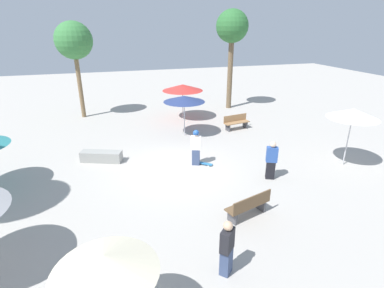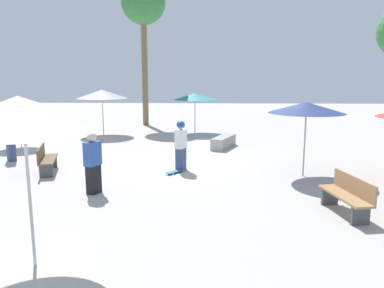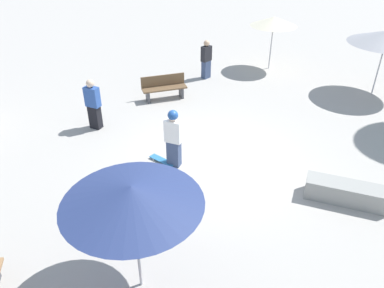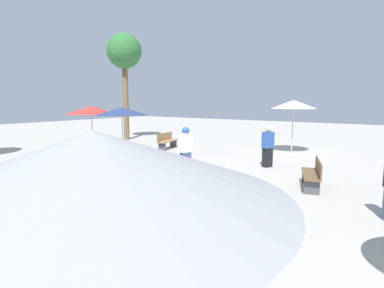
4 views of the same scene
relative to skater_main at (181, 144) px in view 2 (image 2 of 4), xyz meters
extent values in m
plane|color=#ADA8A0|center=(0.94, 0.16, -0.88)|extent=(60.00, 60.00, 0.00)
cube|color=#38476B|center=(0.00, 0.00, -0.51)|extent=(0.40, 0.35, 0.74)
cube|color=white|center=(0.00, 0.00, 0.16)|extent=(0.49, 0.39, 0.61)
sphere|color=beige|center=(0.00, 0.00, 0.59)|extent=(0.24, 0.24, 0.24)
sphere|color=#1E478C|center=(0.00, 0.00, 0.62)|extent=(0.27, 0.27, 0.27)
cube|color=teal|center=(-0.33, 0.13, -0.82)|extent=(0.74, 0.67, 0.02)
cylinder|color=silver|center=(-0.57, 0.22, -0.85)|extent=(0.06, 0.06, 0.05)
cylinder|color=silver|center=(-0.47, 0.35, -0.85)|extent=(0.06, 0.06, 0.05)
cylinder|color=silver|center=(-0.19, -0.09, -0.85)|extent=(0.06, 0.06, 0.05)
cylinder|color=silver|center=(-0.08, 0.04, -0.85)|extent=(0.06, 0.06, 0.05)
cube|color=gray|center=(4.04, -1.56, -0.64)|extent=(1.91, 1.16, 0.48)
cube|color=#47474C|center=(0.16, 4.37, -0.68)|extent=(0.19, 0.40, 0.40)
cube|color=#47474C|center=(-1.03, 4.00, -0.68)|extent=(0.19, 0.40, 0.40)
cube|color=brown|center=(-0.43, 4.19, -0.45)|extent=(1.66, 0.89, 0.05)
cube|color=brown|center=(-0.49, 4.38, -0.23)|extent=(1.54, 0.50, 0.40)
cube|color=#47474C|center=(-4.38, -3.99, -0.68)|extent=(0.15, 0.40, 0.40)
cube|color=#47474C|center=(-3.15, -3.77, -0.68)|extent=(0.15, 0.40, 0.40)
cube|color=#9E754C|center=(-3.77, -3.88, -0.45)|extent=(1.65, 0.72, 0.05)
cube|color=#9E754C|center=(-3.73, -4.08, -0.23)|extent=(1.58, 0.33, 0.40)
cylinder|color=#B7B7BC|center=(8.28, -0.19, 0.13)|extent=(0.05, 0.05, 2.01)
cone|color=teal|center=(8.28, -0.19, 1.08)|extent=(2.31, 2.31, 0.34)
cylinder|color=#B7B7BC|center=(-6.30, 1.93, 0.34)|extent=(0.05, 0.05, 2.44)
cone|color=white|center=(-6.30, 1.93, 1.50)|extent=(2.13, 2.13, 0.41)
cylinder|color=#B7B7BC|center=(7.33, 4.56, 0.22)|extent=(0.05, 0.05, 2.19)
cone|color=#99999E|center=(7.33, 4.56, 1.24)|extent=(2.59, 2.59, 0.45)
cylinder|color=#B7B7BC|center=(-0.52, -3.80, 0.19)|extent=(0.05, 0.05, 2.15)
cone|color=navy|center=(-0.52, -3.80, 1.22)|extent=(2.27, 2.27, 0.33)
cylinder|color=#B7B7BC|center=(3.96, 7.27, 0.15)|extent=(0.05, 0.05, 2.07)
cone|color=beige|center=(3.96, 7.27, 1.13)|extent=(1.92, 1.92, 0.37)
cylinder|color=brown|center=(11.48, 3.01, 2.61)|extent=(0.36, 0.36, 6.98)
sphere|color=#387A3D|center=(11.48, 3.01, 6.50)|extent=(2.64, 2.64, 2.64)
cube|color=#38476B|center=(1.16, 6.22, -0.52)|extent=(0.40, 0.40, 0.72)
cube|color=#232328|center=(1.16, 6.22, 0.14)|extent=(0.47, 0.46, 0.60)
sphere|color=tan|center=(1.16, 6.22, 0.55)|extent=(0.23, 0.23, 0.23)
cube|color=black|center=(-2.50, 2.10, -0.50)|extent=(0.41, 0.37, 0.75)
cube|color=#2D519E|center=(-2.50, 2.10, 0.18)|extent=(0.50, 0.41, 0.62)
sphere|color=beige|center=(-2.50, 2.10, 0.61)|extent=(0.24, 0.24, 0.24)
camera|label=1|loc=(3.66, 11.56, 4.99)|focal=28.00mm
camera|label=2|loc=(-11.80, -0.83, 2.13)|focal=35.00mm
camera|label=3|loc=(0.32, -8.27, 4.89)|focal=35.00mm
camera|label=4|loc=(8.53, 6.16, 1.65)|focal=28.00mm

